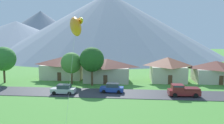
# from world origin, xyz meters

# --- Properties ---
(road_strip) EXTENTS (160.00, 6.51, 0.08)m
(road_strip) POSITION_xyz_m (0.00, 30.98, 0.04)
(road_strip) COLOR #38383D
(road_strip) RESTS_ON ground
(mountain_far_east_ridge) EXTENTS (104.16, 104.16, 20.65)m
(mountain_far_east_ridge) POSITION_xyz_m (-73.08, 124.36, 10.33)
(mountain_far_east_ridge) COLOR gray
(mountain_far_east_ridge) RESTS_ON ground
(mountain_east_ridge) EXTENTS (129.27, 129.27, 37.11)m
(mountain_east_ridge) POSITION_xyz_m (-14.37, 124.86, 18.55)
(mountain_east_ridge) COLOR gray
(mountain_east_ridge) RESTS_ON ground
(mountain_central_ridge) EXTENTS (92.17, 92.17, 30.97)m
(mountain_central_ridge) POSITION_xyz_m (-71.06, 157.13, 15.49)
(mountain_central_ridge) COLOR slate
(mountain_central_ridge) RESTS_ON ground
(house_leftmost) EXTENTS (10.72, 6.53, 5.24)m
(house_leftmost) POSITION_xyz_m (-5.31, 41.61, 2.72)
(house_leftmost) COLOR beige
(house_leftmost) RESTS_ON ground
(house_left_center) EXTENTS (8.14, 8.39, 5.54)m
(house_left_center) POSITION_xyz_m (8.54, 43.74, 2.87)
(house_left_center) COLOR beige
(house_left_center) RESTS_ON ground
(house_right_center) EXTENTS (10.57, 6.60, 5.37)m
(house_right_center) POSITION_xyz_m (-16.46, 44.33, 2.78)
(house_right_center) COLOR beige
(house_right_center) RESTS_ON ground
(house_rightmost) EXTENTS (9.99, 7.11, 4.81)m
(house_rightmost) POSITION_xyz_m (19.19, 43.48, 2.49)
(house_rightmost) COLOR beige
(house_rightmost) RESTS_ON ground
(tree_near_left) EXTENTS (5.14, 5.14, 8.03)m
(tree_near_left) POSITION_xyz_m (-7.96, 37.30, 5.44)
(tree_near_left) COLOR brown
(tree_near_left) RESTS_ON ground
(tree_left_of_center) EXTENTS (5.35, 5.35, 8.02)m
(tree_left_of_center) POSITION_xyz_m (-27.92, 38.15, 5.33)
(tree_left_of_center) COLOR #4C3823
(tree_left_of_center) RESTS_ON ground
(tree_right_of_center) EXTENTS (4.49, 4.49, 6.86)m
(tree_right_of_center) POSITION_xyz_m (-12.58, 38.13, 4.60)
(tree_right_of_center) COLOR brown
(tree_right_of_center) RESTS_ON ground
(parked_car_silver_west_end) EXTENTS (4.23, 2.14, 1.68)m
(parked_car_silver_west_end) POSITION_xyz_m (-11.64, 29.70, 0.87)
(parked_car_silver_west_end) COLOR #B7BCC1
(parked_car_silver_west_end) RESTS_ON road_strip
(parked_car_blue_mid_west) EXTENTS (4.26, 2.19, 1.68)m
(parked_car_blue_mid_west) POSITION_xyz_m (-3.18, 31.58, 0.87)
(parked_car_blue_mid_west) COLOR #2847A8
(parked_car_blue_mid_west) RESTS_ON road_strip
(pickup_truck_maroon_west_side) EXTENTS (5.28, 2.49, 1.99)m
(pickup_truck_maroon_west_side) POSITION_xyz_m (9.04, 30.17, 1.06)
(pickup_truck_maroon_west_side) COLOR maroon
(pickup_truck_maroon_west_side) RESTS_ON road_strip
(kite_flyer_with_kite) EXTENTS (2.38, 3.35, 11.95)m
(kite_flyer_with_kite) POSITION_xyz_m (-4.91, 13.65, 10.81)
(kite_flyer_with_kite) COLOR black
(kite_flyer_with_kite) RESTS_ON ground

